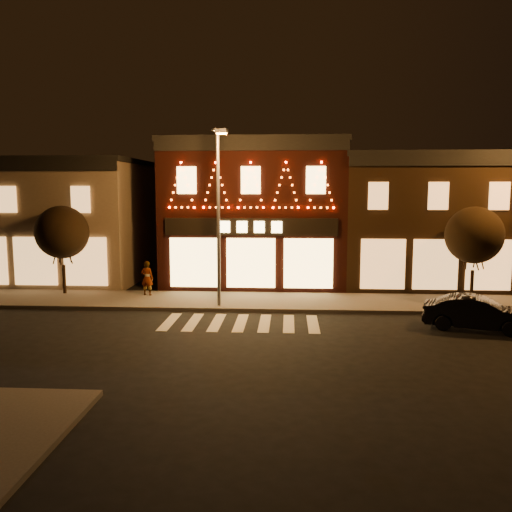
{
  "coord_description": "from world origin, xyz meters",
  "views": [
    {
      "loc": [
        1.97,
        -17.39,
        5.51
      ],
      "look_at": [
        0.64,
        4.0,
        2.82
      ],
      "focal_mm": 37.08,
      "sensor_mm": 36.0,
      "label": 1
    }
  ],
  "objects": [
    {
      "name": "sidewalk_far",
      "position": [
        2.0,
        8.0,
        0.07
      ],
      "size": [
        44.0,
        4.0,
        0.15
      ],
      "primitive_type": "cube",
      "color": "#47423D",
      "rests_on": "ground"
    },
    {
      "name": "pedestrian",
      "position": [
        -5.23,
        8.8,
        1.03
      ],
      "size": [
        0.71,
        0.53,
        1.76
      ],
      "primitive_type": "imported",
      "rotation": [
        0.0,
        0.0,
        2.95
      ],
      "color": "gray",
      "rests_on": "sidewalk_far"
    },
    {
      "name": "tree_left",
      "position": [
        -9.69,
        9.05,
        3.34
      ],
      "size": [
        2.72,
        2.72,
        4.56
      ],
      "rotation": [
        0.0,
        0.0,
        0.13
      ],
      "color": "black",
      "rests_on": "sidewalk_far"
    },
    {
      "name": "ground",
      "position": [
        0.0,
        0.0,
        0.0
      ],
      "size": [
        120.0,
        120.0,
        0.0
      ],
      "primitive_type": "plane",
      "color": "black",
      "rests_on": "ground"
    },
    {
      "name": "dark_sedan",
      "position": [
        9.42,
        3.48,
        0.67
      ],
      "size": [
        4.33,
        2.62,
        1.35
      ],
      "primitive_type": "imported",
      "rotation": [
        0.0,
        0.0,
        1.26
      ],
      "color": "black",
      "rests_on": "ground"
    },
    {
      "name": "tree_right",
      "position": [
        10.85,
        8.43,
        3.35
      ],
      "size": [
        2.73,
        2.73,
        4.57
      ],
      "rotation": [
        0.0,
        0.0,
        0.15
      ],
      "color": "black",
      "rests_on": "sidewalk_far"
    },
    {
      "name": "building_pulp",
      "position": [
        0.0,
        13.98,
        4.16
      ],
      "size": [
        10.2,
        8.34,
        8.3
      ],
      "color": "black",
      "rests_on": "ground"
    },
    {
      "name": "building_right_a",
      "position": [
        9.5,
        13.99,
        3.76
      ],
      "size": [
        9.2,
        8.28,
        7.5
      ],
      "color": "black",
      "rests_on": "ground"
    },
    {
      "name": "streetlamp_mid",
      "position": [
        -1.2,
        6.47,
        4.83
      ],
      "size": [
        0.73,
        1.82,
        7.97
      ],
      "rotation": [
        0.0,
        0.0,
        -0.24
      ],
      "color": "#59595E",
      "rests_on": "sidewalk_far"
    },
    {
      "name": "building_left",
      "position": [
        -13.0,
        13.99,
        3.66
      ],
      "size": [
        12.2,
        8.28,
        7.3
      ],
      "color": "#746553",
      "rests_on": "ground"
    }
  ]
}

